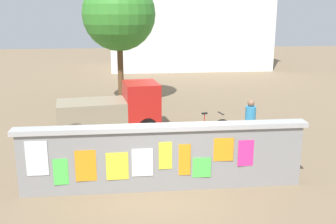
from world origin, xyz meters
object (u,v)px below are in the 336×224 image
auto_rickshaw_truck (114,109)px  tree_roadside (119,14)px  bicycle_near (208,129)px  person_walking (250,119)px  bicycle_far (80,159)px  motorcycle (210,148)px

auto_rickshaw_truck → tree_roadside: size_ratio=0.64×
bicycle_near → tree_roadside: size_ratio=0.28×
bicycle_near → tree_roadside: tree_roadside is taller
auto_rickshaw_truck → person_walking: size_ratio=2.32×
auto_rickshaw_truck → person_walking: bearing=-24.9°
auto_rickshaw_truck → bicycle_far: 3.59m
bicycle_far → person_walking: size_ratio=1.05×
auto_rickshaw_truck → person_walking: auto_rickshaw_truck is taller
bicycle_near → bicycle_far: bearing=-149.5°
motorcycle → person_walking: 2.02m
bicycle_far → person_walking: person_walking is taller
bicycle_near → auto_rickshaw_truck: bearing=163.5°
auto_rickshaw_truck → person_walking: 4.87m
auto_rickshaw_truck → bicycle_far: auto_rickshaw_truck is taller
bicycle_near → bicycle_far: same height
auto_rickshaw_truck → bicycle_near: auto_rickshaw_truck is taller
bicycle_near → bicycle_far: (-4.18, -2.46, 0.00)m
bicycle_far → tree_roadside: (1.10, 8.18, 3.83)m
bicycle_near → person_walking: bearing=-43.4°
auto_rickshaw_truck → tree_roadside: bearing=87.6°
person_walking → auto_rickshaw_truck: bearing=155.1°
tree_roadside → motorcycle: bearing=-71.6°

